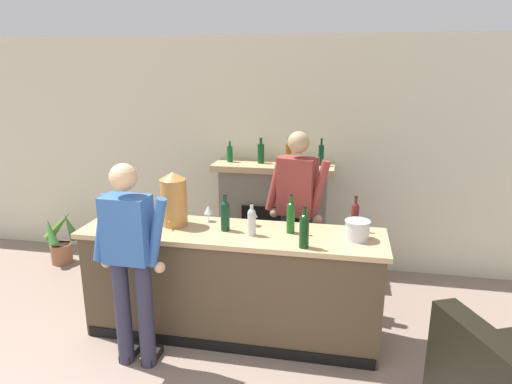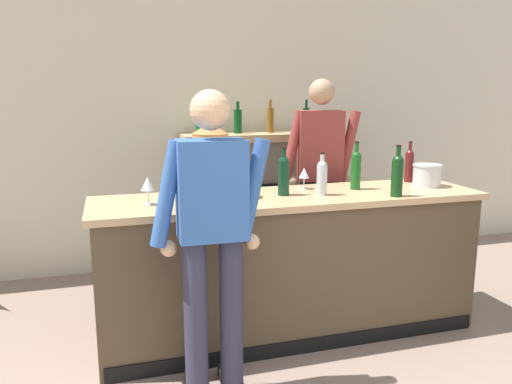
# 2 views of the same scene
# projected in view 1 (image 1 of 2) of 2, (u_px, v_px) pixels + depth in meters

# --- Properties ---
(wall_back_panel) EXTENTS (12.00, 0.07, 2.75)m
(wall_back_panel) POSITION_uv_depth(u_px,v_px,m) (262.00, 154.00, 5.52)
(wall_back_panel) COLOR beige
(wall_back_panel) RESTS_ON ground_plane
(bar_counter) EXTENTS (2.68, 0.69, 1.01)m
(bar_counter) POSITION_uv_depth(u_px,v_px,m) (232.00, 283.00, 4.13)
(bar_counter) COLOR #4E3E2B
(bar_counter) RESTS_ON ground_plane
(fireplace_stone) EXTENTS (1.38, 0.52, 1.63)m
(fireplace_stone) POSITION_uv_depth(u_px,v_px,m) (274.00, 217.00, 5.42)
(fireplace_stone) COLOR gray
(fireplace_stone) RESTS_ON ground_plane
(potted_plant_corner) EXTENTS (0.50, 0.47, 0.71)m
(potted_plant_corner) POSITION_uv_depth(u_px,v_px,m) (61.00, 240.00, 5.71)
(potted_plant_corner) COLOR #9D6144
(potted_plant_corner) RESTS_ON ground_plane
(person_customer) EXTENTS (0.66, 0.31, 1.71)m
(person_customer) POSITION_uv_depth(u_px,v_px,m) (130.00, 258.00, 3.58)
(person_customer) COLOR #2F2E44
(person_customer) RESTS_ON ground_plane
(person_bartender) EXTENTS (0.64, 0.37, 1.81)m
(person_bartender) POSITION_uv_depth(u_px,v_px,m) (297.00, 212.00, 4.53)
(person_bartender) COLOR #34323E
(person_bartender) RESTS_ON ground_plane
(copper_dispenser) EXTENTS (0.24, 0.28, 0.50)m
(copper_dispenser) POSITION_uv_depth(u_px,v_px,m) (174.00, 198.00, 4.09)
(copper_dispenser) COLOR #BE8040
(copper_dispenser) RESTS_ON bar_counter
(ice_bucket_steel) EXTENTS (0.21, 0.21, 0.16)m
(ice_bucket_steel) POSITION_uv_depth(u_px,v_px,m) (357.00, 230.00, 3.79)
(ice_bucket_steel) COLOR silver
(ice_bucket_steel) RESTS_ON bar_counter
(wine_bottle_burgundy_dark) EXTENTS (0.07, 0.07, 0.35)m
(wine_bottle_burgundy_dark) POSITION_uv_depth(u_px,v_px,m) (291.00, 216.00, 3.92)
(wine_bottle_burgundy_dark) COLOR #16541A
(wine_bottle_burgundy_dark) RESTS_ON bar_counter
(wine_bottle_rose_blush) EXTENTS (0.07, 0.07, 0.32)m
(wine_bottle_rose_blush) POSITION_uv_depth(u_px,v_px,m) (355.00, 216.00, 3.97)
(wine_bottle_rose_blush) COLOR #561718
(wine_bottle_rose_blush) RESTS_ON bar_counter
(wine_bottle_chardonnay_pale) EXTENTS (0.08, 0.08, 0.33)m
(wine_bottle_chardonnay_pale) POSITION_uv_depth(u_px,v_px,m) (225.00, 214.00, 3.97)
(wine_bottle_chardonnay_pale) COLOR #0E331F
(wine_bottle_chardonnay_pale) RESTS_ON bar_counter
(wine_bottle_port_short) EXTENTS (0.07, 0.07, 0.29)m
(wine_bottle_port_short) POSITION_uv_depth(u_px,v_px,m) (252.00, 221.00, 3.87)
(wine_bottle_port_short) COLOR #B3BDC1
(wine_bottle_port_short) RESTS_ON bar_counter
(wine_bottle_cabernet_heavy) EXTENTS (0.08, 0.08, 0.35)m
(wine_bottle_cabernet_heavy) POSITION_uv_depth(u_px,v_px,m) (304.00, 229.00, 3.60)
(wine_bottle_cabernet_heavy) COLOR #0F3613
(wine_bottle_cabernet_heavy) RESTS_ON bar_counter
(wine_glass_mid_counter) EXTENTS (0.09, 0.09, 0.18)m
(wine_glass_mid_counter) POSITION_uv_depth(u_px,v_px,m) (127.00, 212.00, 4.11)
(wine_glass_mid_counter) COLOR silver
(wine_glass_mid_counter) RESTS_ON bar_counter
(wine_glass_by_dispenser) EXTENTS (0.08, 0.08, 0.16)m
(wine_glass_by_dispenser) POSITION_uv_depth(u_px,v_px,m) (208.00, 210.00, 4.22)
(wine_glass_by_dispenser) COLOR silver
(wine_glass_by_dispenser) RESTS_ON bar_counter
(wine_glass_front_left) EXTENTS (0.08, 0.08, 0.15)m
(wine_glass_front_left) POSITION_uv_depth(u_px,v_px,m) (253.00, 214.00, 4.10)
(wine_glass_front_left) COLOR silver
(wine_glass_front_left) RESTS_ON bar_counter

